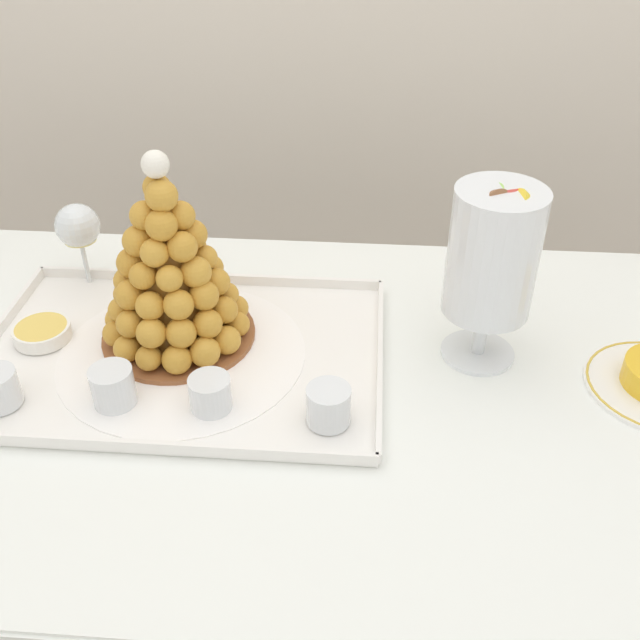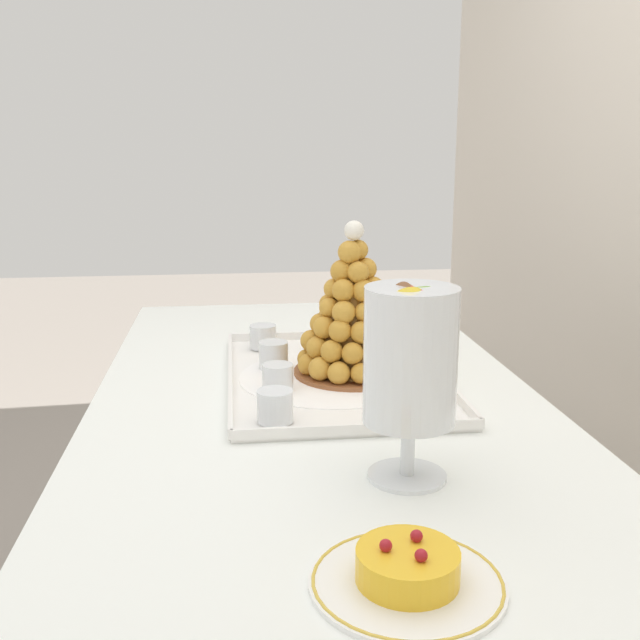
{
  "view_description": "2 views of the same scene",
  "coord_description": "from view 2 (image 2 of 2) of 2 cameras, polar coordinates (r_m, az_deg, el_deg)",
  "views": [
    {
      "loc": [
        0.14,
        -0.81,
        1.48
      ],
      "look_at": [
        0.08,
        -0.05,
        0.93
      ],
      "focal_mm": 40.46,
      "sensor_mm": 36.0,
      "label": 1
    },
    {
      "loc": [
        1.26,
        -0.15,
        1.25
      ],
      "look_at": [
        -0.07,
        0.01,
        0.93
      ],
      "focal_mm": 41.21,
      "sensor_mm": 36.0,
      "label": 2
    }
  ],
  "objects": [
    {
      "name": "creme_brulee_ramekin",
      "position": [
        1.69,
        0.7,
        -1.61
      ],
      "size": [
        0.09,
        0.09,
        0.02
      ],
      "color": "white",
      "rests_on": "serving_tray"
    },
    {
      "name": "dessert_cup_mid_left",
      "position": [
        1.52,
        -3.63,
        -2.82
      ],
      "size": [
        0.06,
        0.06,
        0.06
      ],
      "color": "silver",
      "rests_on": "serving_tray"
    },
    {
      "name": "wine_glass",
      "position": [
        1.69,
        6.54,
        1.43
      ],
      "size": [
        0.07,
        0.07,
        0.15
      ],
      "color": "silver",
      "rests_on": "buffet_table"
    },
    {
      "name": "dessert_cup_mid_right",
      "position": [
        1.24,
        -3.51,
        -6.78
      ],
      "size": [
        0.06,
        0.06,
        0.05
      ],
      "color": "silver",
      "rests_on": "serving_tray"
    },
    {
      "name": "buffet_table",
      "position": [
        1.38,
        0.08,
        -10.21
      ],
      "size": [
        1.76,
        0.84,
        0.79
      ],
      "color": "brown",
      "rests_on": "ground_plane"
    },
    {
      "name": "dessert_cup_centre",
      "position": [
        1.39,
        -3.3,
        -4.52
      ],
      "size": [
        0.06,
        0.06,
        0.05
      ],
      "color": "silver",
      "rests_on": "serving_tray"
    },
    {
      "name": "dessert_cup_left",
      "position": [
        1.68,
        -4.44,
        -1.37
      ],
      "size": [
        0.06,
        0.06,
        0.05
      ],
      "color": "silver",
      "rests_on": "serving_tray"
    },
    {
      "name": "serving_tray",
      "position": [
        1.48,
        1.04,
        -4.48
      ],
      "size": [
        0.61,
        0.42,
        0.02
      ],
      "color": "white",
      "rests_on": "buffet_table"
    },
    {
      "name": "fruit_tart_plate",
      "position": [
        0.84,
        6.8,
        -18.95
      ],
      "size": [
        0.21,
        0.21,
        0.05
      ],
      "color": "white",
      "rests_on": "buffet_table"
    },
    {
      "name": "macaron_goblet",
      "position": [
        1.01,
        7.04,
        -2.99
      ],
      "size": [
        0.13,
        0.13,
        0.29
      ],
      "color": "white",
      "rests_on": "buffet_table"
    },
    {
      "name": "croquembouche",
      "position": [
        1.47,
        2.55,
        0.34
      ],
      "size": [
        0.24,
        0.24,
        0.31
      ],
      "color": "brown",
      "rests_on": "serving_tray"
    }
  ]
}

